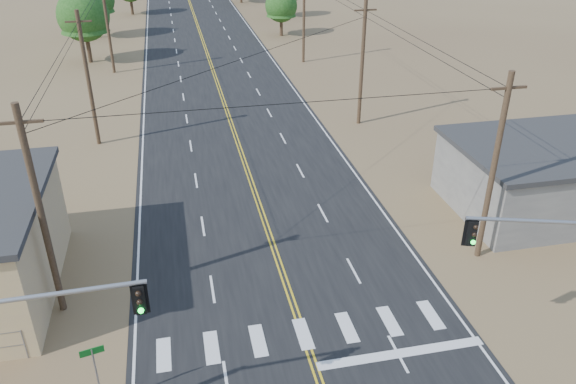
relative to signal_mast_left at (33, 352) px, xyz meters
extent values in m
cube|color=black|center=(9.53, 25.97, -4.58)|extent=(15.00, 200.00, 0.02)
cylinder|color=gray|center=(-1.97, 4.97, -3.84)|extent=(0.06, 0.06, 1.50)
cylinder|color=#4C3826|center=(-0.97, 7.97, 0.41)|extent=(0.30, 0.30, 10.00)
cube|color=#4C3826|center=(-0.97, 7.97, 4.61)|extent=(1.80, 0.12, 0.12)
cylinder|color=#4C3826|center=(-0.97, 27.97, 0.41)|extent=(0.30, 0.30, 10.00)
cube|color=#4C3826|center=(-0.97, 27.97, 4.61)|extent=(1.80, 0.12, 0.12)
cylinder|color=#4C3826|center=(-0.97, 47.97, 0.41)|extent=(0.30, 0.30, 10.00)
cylinder|color=#4C3826|center=(20.03, 7.97, 0.41)|extent=(0.30, 0.30, 10.00)
cube|color=#4C3826|center=(20.03, 7.97, 4.61)|extent=(1.80, 0.12, 0.12)
cylinder|color=#4C3826|center=(20.03, 27.97, 0.41)|extent=(0.30, 0.30, 10.00)
cube|color=#4C3826|center=(20.03, 27.97, 4.61)|extent=(1.80, 0.12, 0.12)
cylinder|color=#4C3826|center=(20.03, 47.97, 0.41)|extent=(0.30, 0.30, 10.00)
cylinder|color=gray|center=(1.09, 0.03, 2.06)|extent=(5.12, 0.27, 0.15)
cube|color=black|center=(3.36, 0.08, 1.45)|extent=(0.33, 0.29, 1.03)
sphere|color=black|center=(3.36, -0.09, 1.78)|extent=(0.19, 0.19, 0.19)
sphere|color=black|center=(3.36, -0.09, 1.45)|extent=(0.19, 0.19, 0.19)
sphere|color=#0CE533|center=(3.36, -0.09, 1.12)|extent=(0.19, 0.19, 0.19)
cylinder|color=gray|center=(17.67, 0.80, 2.00)|extent=(5.42, 1.79, 0.15)
cube|color=black|center=(15.24, 1.54, 1.40)|extent=(0.39, 0.36, 1.02)
sphere|color=black|center=(15.29, 1.38, 1.72)|extent=(0.19, 0.19, 0.19)
sphere|color=black|center=(15.29, 1.38, 1.40)|extent=(0.19, 0.19, 0.19)
sphere|color=#0CE533|center=(15.29, 1.38, 1.07)|extent=(0.19, 0.19, 0.19)
cylinder|color=gray|center=(1.27, 1.76, -3.17)|extent=(0.07, 0.07, 2.84)
cube|color=#0D5F1A|center=(1.27, 1.76, -1.87)|extent=(0.84, 0.23, 0.28)
cylinder|color=#3F2D1E|center=(-3.87, 52.93, -2.89)|extent=(0.47, 0.47, 3.41)
cone|color=#184614|center=(-3.87, 52.93, 1.85)|extent=(5.30, 5.30, 6.06)
sphere|color=#184614|center=(-3.87, 52.93, 0.61)|extent=(5.68, 5.68, 5.68)
cylinder|color=#3F2D1E|center=(-4.00, 65.84, -2.95)|extent=(0.39, 0.39, 3.28)
cylinder|color=#3F2D1E|center=(-0.06, 81.75, -3.19)|extent=(0.43, 0.43, 2.80)
cylinder|color=#3F2D1E|center=(20.26, 61.83, -3.31)|extent=(0.42, 0.42, 2.56)
sphere|color=#184614|center=(20.26, 61.83, -0.67)|extent=(4.27, 4.27, 4.27)
cylinder|color=#3F2D1E|center=(23.53, 74.93, -3.31)|extent=(0.44, 0.44, 2.57)
camera|label=1|loc=(4.97, -14.22, 12.42)|focal=35.00mm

